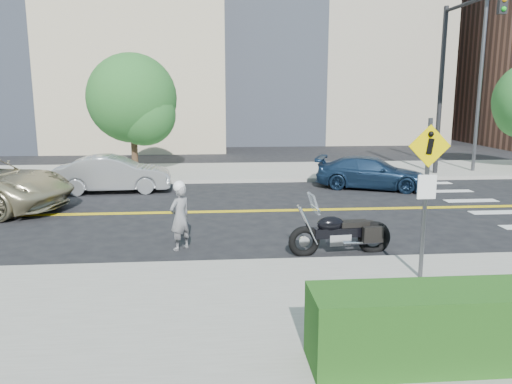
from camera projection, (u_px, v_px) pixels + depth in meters
The scene contains 12 objects.
ground_plane at pixel (205, 212), 15.35m from camera, with size 120.00×120.00×0.00m, color black.
sidewalk_near at pixel (196, 316), 8.00m from camera, with size 60.00×5.00×0.15m, color #9E9B91.
sidewalk_far at pixel (208, 172), 22.67m from camera, with size 60.00×5.00×0.15m, color #9E9B91.
building_mid at pixel (310, 11), 39.48m from camera, with size 18.00×14.00×20.00m, color #A39984.
lamp_post at pixel (480, 80), 21.87m from camera, with size 0.16×0.16×8.00m, color #4C4C51.
traffic_light at pixel (452, 66), 20.21m from camera, with size 0.28×4.50×7.00m.
pedestrian_sign at pixel (427, 183), 9.14m from camera, with size 0.78×0.08×3.00m.
motorcyclist at pixel (180, 215), 11.51m from camera, with size 0.66×0.65×1.63m.
motorcycle at pixel (341, 223), 11.24m from camera, with size 2.32×0.71×1.41m, color black, non-canonical shape.
parked_car_silver at pixel (114, 174), 18.35m from camera, with size 1.43×4.11×1.35m, color #A0A4A8.
parked_car_blue at pixel (371, 173), 19.07m from camera, with size 1.70×4.17×1.21m, color navy.
tree_far_a at pixel (132, 98), 21.87m from camera, with size 3.91×3.91×5.34m.
Camera 1 is at (0.34, -15.02, 3.58)m, focal length 35.00 mm.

